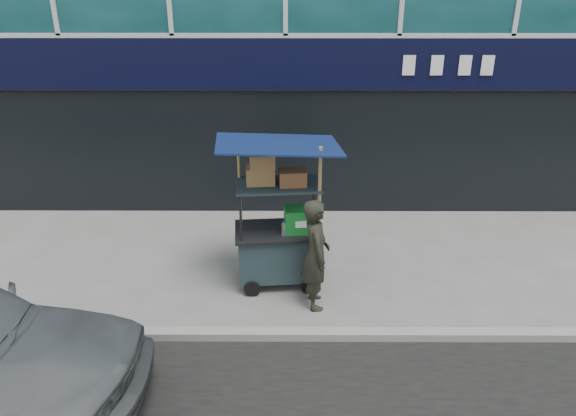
{
  "coord_description": "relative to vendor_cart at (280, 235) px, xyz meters",
  "views": [
    {
      "loc": [
        0.09,
        -6.34,
        4.73
      ],
      "look_at": [
        0.05,
        1.2,
        1.29
      ],
      "focal_mm": 35.0,
      "sensor_mm": 36.0,
      "label": 1
    }
  ],
  "objects": [
    {
      "name": "vendor_cart",
      "position": [
        0.0,
        0.0,
        0.0
      ],
      "size": [
        1.85,
        1.38,
        2.36
      ],
      "rotation": [
        0.0,
        0.0,
        0.09
      ],
      "color": "#1C2A2F",
      "rests_on": "ground"
    },
    {
      "name": "curb",
      "position": [
        0.07,
        -1.43,
        -0.77
      ],
      "size": [
        80.0,
        0.18,
        0.12
      ],
      "primitive_type": "cube",
      "color": "gray",
      "rests_on": "ground"
    },
    {
      "name": "ground",
      "position": [
        0.07,
        -1.23,
        -0.83
      ],
      "size": [
        80.0,
        80.0,
        0.0
      ],
      "primitive_type": "plane",
      "color": "slate",
      "rests_on": "ground"
    },
    {
      "name": "vendor_man",
      "position": [
        0.52,
        -0.62,
        0.01
      ],
      "size": [
        0.48,
        0.66,
        1.68
      ],
      "primitive_type": "imported",
      "rotation": [
        0.0,
        0.0,
        1.7
      ],
      "color": "black",
      "rests_on": "ground"
    }
  ]
}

